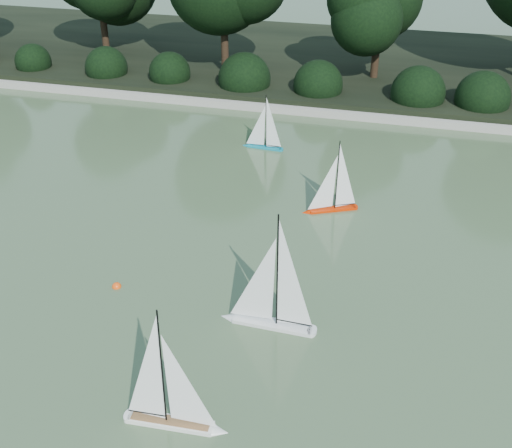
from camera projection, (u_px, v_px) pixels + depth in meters
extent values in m
plane|color=#415634|center=(199.00, 364.00, 8.02)|extent=(80.00, 80.00, 0.00)
cube|color=gray|center=(321.00, 112.00, 15.49)|extent=(40.00, 0.35, 0.18)
cube|color=black|center=(344.00, 63.00, 18.80)|extent=(40.00, 8.00, 0.30)
cylinder|color=black|center=(105.00, 39.00, 19.07)|extent=(0.20, 0.20, 1.37)
cylinder|color=black|center=(225.00, 52.00, 17.36)|extent=(0.20, 0.20, 1.66)
cylinder|color=black|center=(375.00, 65.00, 17.00)|extent=(0.20, 0.20, 1.26)
sphere|color=black|center=(380.00, 3.00, 16.21)|extent=(2.10, 2.10, 2.10)
sphere|color=black|center=(43.00, 63.00, 17.82)|extent=(1.10, 1.10, 1.10)
sphere|color=black|center=(109.00, 68.00, 17.38)|extent=(1.10, 1.10, 1.10)
sphere|color=black|center=(178.00, 74.00, 16.94)|extent=(1.10, 1.10, 1.10)
sphere|color=black|center=(251.00, 79.00, 16.50)|extent=(1.10, 1.10, 1.10)
sphere|color=black|center=(328.00, 86.00, 16.06)|extent=(1.10, 1.10, 1.10)
sphere|color=black|center=(409.00, 92.00, 15.62)|extent=(1.10, 1.10, 1.10)
sphere|color=black|center=(495.00, 99.00, 15.19)|extent=(1.10, 1.10, 1.10)
cube|color=silver|center=(272.00, 322.00, 8.64)|extent=(1.09, 0.25, 0.11)
cone|color=silver|center=(228.00, 314.00, 8.80)|extent=(0.22, 0.22, 0.22)
cylinder|color=silver|center=(312.00, 330.00, 8.51)|extent=(0.13, 0.13, 0.11)
cylinder|color=black|center=(277.00, 268.00, 8.17)|extent=(0.02, 0.02, 1.68)
cylinder|color=black|center=(294.00, 319.00, 8.51)|extent=(0.50, 0.03, 0.02)
cube|color=white|center=(170.00, 421.00, 7.16)|extent=(0.99, 0.25, 0.10)
cone|color=white|center=(220.00, 429.00, 7.06)|extent=(0.21, 0.21, 0.20)
cylinder|color=white|center=(129.00, 414.00, 7.25)|extent=(0.12, 0.12, 0.10)
cube|color=olive|center=(170.00, 417.00, 7.13)|extent=(0.91, 0.20, 0.01)
cylinder|color=black|center=(161.00, 366.00, 6.76)|extent=(0.02, 0.02, 1.52)
cylinder|color=black|center=(147.00, 410.00, 7.15)|extent=(0.45, 0.04, 0.02)
cube|color=red|center=(333.00, 208.00, 11.43)|extent=(0.83, 0.52, 0.08)
cone|color=red|center=(306.00, 211.00, 11.34)|extent=(0.22, 0.22, 0.17)
cylinder|color=red|center=(355.00, 206.00, 11.50)|extent=(0.13, 0.13, 0.08)
cylinder|color=black|center=(337.00, 173.00, 11.08)|extent=(0.02, 0.02, 1.30)
cylinder|color=black|center=(345.00, 202.00, 11.42)|extent=(0.35, 0.18, 0.01)
cube|color=#0E798F|center=(264.00, 147.00, 13.80)|extent=(0.76, 0.21, 0.08)
cone|color=#0E798F|center=(245.00, 144.00, 13.93)|extent=(0.16, 0.16, 0.15)
cylinder|color=#0E798F|center=(281.00, 149.00, 13.70)|extent=(0.10, 0.10, 0.08)
cylinder|color=black|center=(266.00, 119.00, 13.48)|extent=(0.02, 0.02, 1.17)
cylinder|color=black|center=(273.00, 144.00, 13.70)|extent=(0.35, 0.04, 0.01)
sphere|color=#FF4B0D|center=(117.00, 287.00, 9.44)|extent=(0.14, 0.14, 0.14)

